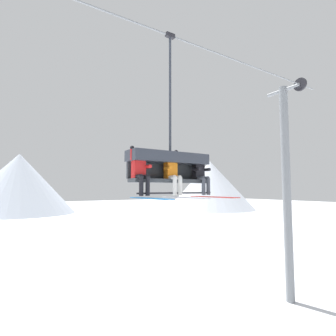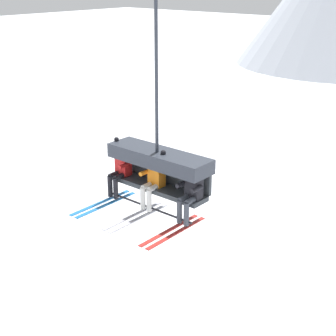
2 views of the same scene
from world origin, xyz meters
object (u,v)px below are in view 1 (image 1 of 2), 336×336
object	(u,v)px
chairlift_chair	(169,161)
skier_orange	(173,172)
lift_tower_far	(287,186)
skier_black	(201,174)
skier_red	(140,171)

from	to	relation	value
chairlift_chair	skier_orange	bearing A→B (deg)	-89.11
chairlift_chair	skier_orange	distance (m)	0.39
lift_tower_far	chairlift_chair	bearing A→B (deg)	-173.87
lift_tower_far	chairlift_chair	distance (m)	6.69
skier_black	lift_tower_far	bearing A→B (deg)	9.38
chairlift_chair	skier_black	distance (m)	1.07
lift_tower_far	skier_orange	size ratio (longest dim) A/B	5.59
skier_orange	skier_black	xyz separation A→B (m)	(0.98, -0.01, -0.02)
lift_tower_far	skier_orange	world-z (taller)	lift_tower_far
lift_tower_far	skier_black	world-z (taller)	lift_tower_far
skier_red	skier_orange	distance (m)	0.99
skier_black	chairlift_chair	bearing A→B (deg)	167.43
skier_red	skier_black	size ratio (longest dim) A/B	1.00
skier_red	skier_black	world-z (taller)	skier_red
skier_orange	skier_black	bearing A→B (deg)	-0.40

